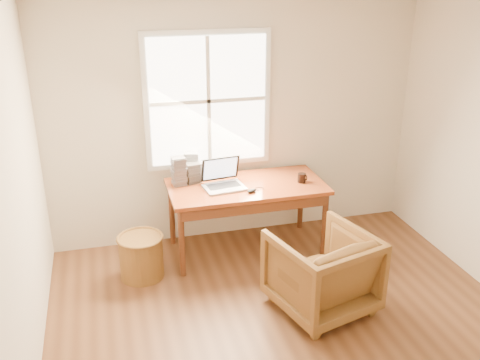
# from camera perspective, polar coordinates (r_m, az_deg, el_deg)

# --- Properties ---
(room_shell) EXTENTS (4.04, 4.54, 2.64)m
(room_shell) POSITION_cam_1_polar(r_m,az_deg,el_deg) (3.82, 7.01, -1.76)
(room_shell) COLOR brown
(room_shell) RESTS_ON ground
(desk) EXTENTS (1.60, 0.80, 0.04)m
(desk) POSITION_cam_1_polar(r_m,az_deg,el_deg) (5.48, 0.70, -0.69)
(desk) COLOR brown
(desk) RESTS_ON room_shell
(armchair) EXTENTS (0.97, 0.99, 0.74)m
(armchair) POSITION_cam_1_polar(r_m,az_deg,el_deg) (4.76, 8.71, -9.63)
(armchair) COLOR brown
(armchair) RESTS_ON room_shell
(wicker_stool) EXTENTS (0.46, 0.46, 0.42)m
(wicker_stool) POSITION_cam_1_polar(r_m,az_deg,el_deg) (5.32, -10.48, -8.08)
(wicker_stool) COLOR brown
(wicker_stool) RESTS_ON room_shell
(laptop) EXTENTS (0.41, 0.43, 0.28)m
(laptop) POSITION_cam_1_polar(r_m,az_deg,el_deg) (5.33, -1.69, 0.44)
(laptop) COLOR #B3B5BA
(laptop) RESTS_ON desk
(mouse) EXTENTS (0.12, 0.09, 0.03)m
(mouse) POSITION_cam_1_polar(r_m,az_deg,el_deg) (5.28, 1.25, -1.16)
(mouse) COLOR black
(mouse) RESTS_ON desk
(coffee_mug) EXTENTS (0.11, 0.11, 0.09)m
(coffee_mug) POSITION_cam_1_polar(r_m,az_deg,el_deg) (5.55, 6.59, 0.23)
(coffee_mug) COLOR black
(coffee_mug) RESTS_ON desk
(cd_stack_a) EXTENTS (0.17, 0.15, 0.29)m
(cd_stack_a) POSITION_cam_1_polar(r_m,az_deg,el_deg) (5.61, -5.22, 1.56)
(cd_stack_a) COLOR silver
(cd_stack_a) RESTS_ON desk
(cd_stack_b) EXTENTS (0.16, 0.15, 0.21)m
(cd_stack_b) POSITION_cam_1_polar(r_m,az_deg,el_deg) (5.51, -5.08, 0.78)
(cd_stack_b) COLOR #232327
(cd_stack_b) RESTS_ON desk
(cd_stack_c) EXTENTS (0.15, 0.14, 0.30)m
(cd_stack_c) POSITION_cam_1_polar(r_m,az_deg,el_deg) (5.44, -6.53, 0.94)
(cd_stack_c) COLOR gray
(cd_stack_c) RESTS_ON desk
(cd_stack_d) EXTENTS (0.17, 0.16, 0.17)m
(cd_stack_d) POSITION_cam_1_polar(r_m,az_deg,el_deg) (5.63, -4.59, 1.03)
(cd_stack_d) COLOR silver
(cd_stack_d) RESTS_ON desk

